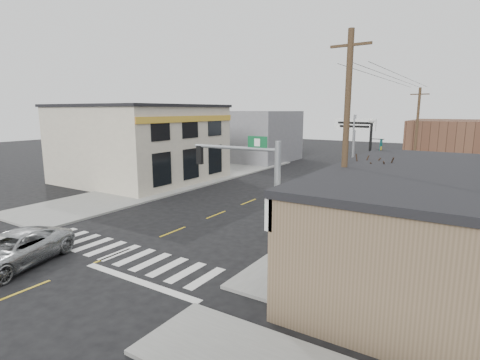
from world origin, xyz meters
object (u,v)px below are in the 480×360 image
Objects in this scene: bare_tree at (375,163)px; dance_center_sign at (354,136)px; guide_sign at (346,199)px; utility_pole_near at (345,148)px; suv at (13,250)px; traffic_signal_pole at (263,192)px; utility_pole_far at (416,137)px; fire_hydrant at (286,241)px; lamp_post at (370,161)px.

dance_center_sign is at bearing 111.85° from bare_tree.
utility_pole_near is (0.81, -3.21, 2.91)m from guide_sign.
traffic_signal_pole is at bearing 13.42° from suv.
dance_center_sign reaches higher than traffic_signal_pole.
utility_pole_far is (11.80, 26.33, 3.61)m from suv.
suv reaches higher than fire_hydrant.
lamp_post is at bearing 38.65° from suv.
guide_sign is at bearing -67.76° from dance_center_sign.
traffic_signal_pole is 1.77× the size of guide_sign.
fire_hydrant is 0.07× the size of utility_pole_near.
fire_hydrant is 0.14× the size of bare_tree.
suv is 1.69× the size of guide_sign.
guide_sign is 3.94m from fire_hydrant.
utility_pole_near is (2.51, -10.21, 0.22)m from dance_center_sign.
utility_pole_far is (1.04, 15.46, 2.23)m from guide_sign.
lamp_post is 0.72× the size of utility_pole_far.
traffic_signal_pole is 3.86m from utility_pole_near.
guide_sign is 2.76m from bare_tree.
lamp_post reaches higher than guide_sign.
dance_center_sign is at bearing 47.01° from suv.
fire_hydrant is 0.11× the size of dance_center_sign.
guide_sign is (1.64, 5.70, -1.26)m from traffic_signal_pole.
fire_hydrant is at bearing 91.37° from traffic_signal_pole.
guide_sign is at bearing 29.18° from suv.
dance_center_sign is 0.64× the size of utility_pole_near.
utility_pole_near is at bearing -107.88° from bare_tree.
lamp_post is at bearing -46.82° from dance_center_sign.
traffic_signal_pole is (9.12, 5.16, 2.64)m from suv.
fire_hydrant is at bearing 24.71° from suv.
dance_center_sign is at bearing 89.43° from fire_hydrant.
dance_center_sign is at bearing 108.70° from utility_pole_near.
lamp_post is (1.70, 10.16, 0.21)m from traffic_signal_pole.
suv is 1.00× the size of bare_tree.
traffic_signal_pole is 7.70× the size of fire_hydrant.
utility_pole_near is (2.45, 2.50, 1.64)m from traffic_signal_pole.
dance_center_sign is 8.90m from utility_pole_far.
fire_hydrant is 5.37m from bare_tree.
bare_tree is (3.22, -8.02, -0.61)m from dance_center_sign.
traffic_signal_pole is at bearing -114.52° from lamp_post.
suv is 0.95× the size of traffic_signal_pole.
utility_pole_near is 1.16× the size of utility_pole_far.
dance_center_sign is (9.07, 17.88, 4.06)m from suv.
lamp_post is at bearing 100.48° from utility_pole_near.
guide_sign is (10.77, 10.87, 1.38)m from suv.
guide_sign is 4.40m from utility_pole_near.
bare_tree is 0.63× the size of utility_pole_far.
dance_center_sign reaches higher than fire_hydrant.
suv is 18.97m from lamp_post.
bare_tree is (3.32, 2.12, 3.66)m from fire_hydrant.
utility_pole_far reaches higher than suv.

